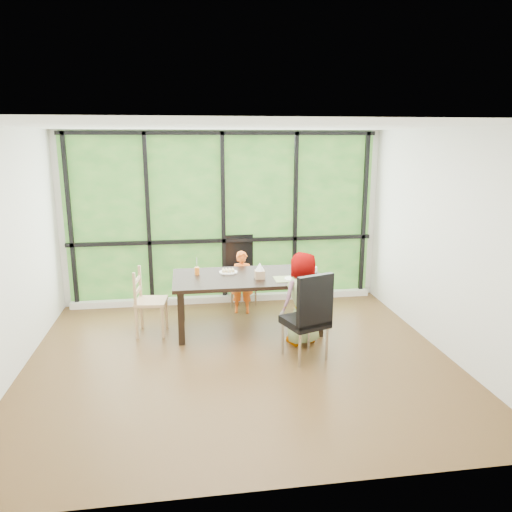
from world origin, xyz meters
The scene contains 23 objects.
ground centered at (0.00, 0.00, 0.00)m, with size 5.00×5.00×0.00m, color black.
back_wall centered at (0.00, 2.25, 1.35)m, with size 5.00×5.00×0.00m, color silver.
foliage_backdrop centered at (0.00, 2.23, 1.35)m, with size 4.80×0.02×2.65m, color #25531F.
window_mullions centered at (0.00, 2.19, 1.35)m, with size 4.80×0.06×2.65m, color black, non-canonical shape.
window_sill centered at (0.00, 2.15, 0.05)m, with size 4.80×0.12×0.10m, color silver.
dining_table centered at (0.22, 0.98, 0.38)m, with size 2.02×1.07×0.75m, color black.
chair_window_leather centered at (0.26, 2.04, 0.54)m, with size 0.46×0.46×1.08m, color black.
chair_interior_leather centered at (0.77, -0.07, 0.54)m, with size 0.46×0.46×1.08m, color black.
chair_end_beech centered at (-1.08, 0.98, 0.45)m, with size 0.42×0.40×0.90m, color #A27953.
child_toddler centered at (0.22, 1.62, 0.47)m, with size 0.34×0.23×0.95m, color orange.
child_older centered at (0.82, 0.38, 0.60)m, with size 0.58×0.38×1.20m, color slate.
placemat centered at (0.76, 0.75, 0.75)m, with size 0.41×0.30×0.01m, color tan.
plate_far centered at (-0.02, 1.18, 0.76)m, with size 0.26×0.26×0.02m, color white.
plate_near centered at (0.80, 0.73, 0.76)m, with size 0.23×0.23×0.01m, color white.
orange_cup centered at (-0.45, 1.15, 0.80)m, with size 0.06×0.06×0.10m, color orange.
green_cup centered at (1.02, 0.68, 0.82)m, with size 0.08×0.08×0.13m, color green.
white_mug centered at (1.17, 1.03, 0.79)m, with size 0.08×0.08×0.08m, color white.
tissue_box centered at (0.37, 0.83, 0.81)m, with size 0.13×0.13×0.11m, color tan.
crepe_rolls_far centered at (-0.02, 1.18, 0.78)m, with size 0.20×0.12×0.04m, color tan, non-canonical shape.
crepe_rolls_near centered at (0.80, 0.73, 0.78)m, with size 0.05×0.12×0.04m, color tan, non-canonical shape.
straw_white centered at (-0.45, 1.15, 0.89)m, with size 0.01×0.01×0.20m, color white.
straw_pink centered at (1.02, 0.68, 0.92)m, with size 0.01×0.01×0.20m, color pink.
tissue centered at (0.37, 0.83, 0.92)m, with size 0.12×0.12×0.11m, color white.
Camera 1 is at (-0.59, -5.34, 2.56)m, focal length 34.17 mm.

